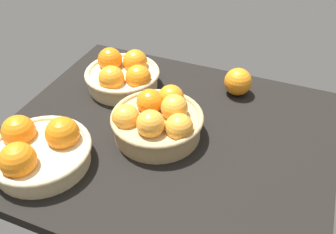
{
  "coord_description": "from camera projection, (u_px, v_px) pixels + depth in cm",
  "views": [
    {
      "loc": [
        -27.94,
        67.33,
        66.66
      ],
      "look_at": [
        0.22,
        -1.81,
        7.0
      ],
      "focal_mm": 39.73,
      "sensor_mm": 36.0,
      "label": 1
    }
  ],
  "objects": [
    {
      "name": "market_tray",
      "position": [
        166.0,
        137.0,
        0.98
      ],
      "size": [
        84.0,
        72.0,
        3.0
      ],
      "primitive_type": "cube",
      "color": "black",
      "rests_on": "ground"
    },
    {
      "name": "basket_far_right",
      "position": [
        39.0,
        150.0,
        0.86
      ],
      "size": [
        23.67,
        23.67,
        10.55
      ],
      "color": "#D3BC8C",
      "rests_on": "market_tray"
    },
    {
      "name": "basket_center",
      "position": [
        158.0,
        120.0,
        0.93
      ],
      "size": [
        23.52,
        23.52,
        11.24
      ],
      "color": "tan",
      "rests_on": "market_tray"
    },
    {
      "name": "basket_near_right",
      "position": [
        123.0,
        75.0,
        1.11
      ],
      "size": [
        22.41,
        22.41,
        10.53
      ],
      "color": "#D3BC8C",
      "rests_on": "market_tray"
    },
    {
      "name": "loose_orange_front_gap",
      "position": [
        238.0,
        82.0,
        1.08
      ],
      "size": [
        8.07,
        8.07,
        8.07
      ],
      "primitive_type": "sphere",
      "color": "orange",
      "rests_on": "market_tray"
    }
  ]
}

